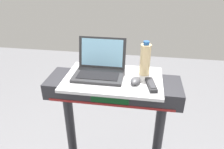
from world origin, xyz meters
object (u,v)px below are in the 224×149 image
at_px(computer_mouse, 135,81).
at_px(laptop, 100,68).
at_px(water_bottle, 145,59).
at_px(tv_remote, 151,85).

bearing_deg(computer_mouse, laptop, 172.61).
height_order(computer_mouse, water_bottle, water_bottle).
bearing_deg(water_bottle, tv_remote, -73.74).
height_order(laptop, tv_remote, laptop).
xyz_separation_m(computer_mouse, water_bottle, (0.05, 0.13, 0.09)).
xyz_separation_m(computer_mouse, tv_remote, (0.10, -0.03, -0.01)).
distance_m(computer_mouse, water_bottle, 0.17).
height_order(laptop, computer_mouse, laptop).
bearing_deg(water_bottle, computer_mouse, -110.83).
relative_size(water_bottle, tv_remote, 1.40).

